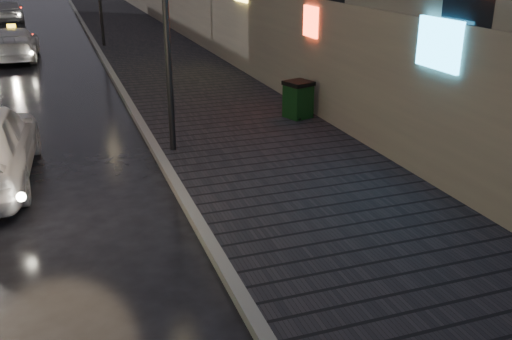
{
  "coord_description": "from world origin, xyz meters",
  "views": [
    {
      "loc": [
        -0.46,
        -6.17,
        4.38
      ],
      "look_at": [
        2.58,
        2.43,
        0.85
      ],
      "focal_mm": 40.0,
      "sensor_mm": 36.0,
      "label": 1
    }
  ],
  "objects": [
    {
      "name": "ground",
      "position": [
        0.0,
        0.0,
        0.0
      ],
      "size": [
        120.0,
        120.0,
        0.0
      ],
      "primitive_type": "plane",
      "color": "black",
      "rests_on": "ground"
    },
    {
      "name": "sidewalk",
      "position": [
        3.9,
        21.0,
        0.07
      ],
      "size": [
        4.6,
        58.0,
        0.15
      ],
      "primitive_type": "cube",
      "color": "black",
      "rests_on": "ground"
    },
    {
      "name": "curb",
      "position": [
        1.5,
        21.0,
        0.07
      ],
      "size": [
        0.2,
        58.0,
        0.15
      ],
      "primitive_type": "cube",
      "color": "slate",
      "rests_on": "ground"
    },
    {
      "name": "trash_bin",
      "position": [
        5.57,
        7.5,
        0.65
      ],
      "size": [
        0.81,
        0.81,
        0.99
      ],
      "rotation": [
        0.0,
        0.0,
        0.31
      ],
      "color": "black",
      "rests_on": "sidewalk"
    },
    {
      "name": "taxi_mid",
      "position": [
        -1.99,
        20.2,
        0.67
      ],
      "size": [
        2.0,
        4.69,
        1.35
      ],
      "primitive_type": "imported",
      "rotation": [
        0.0,
        0.0,
        3.12
      ],
      "color": "silver",
      "rests_on": "ground"
    },
    {
      "name": "car_far",
      "position": [
        -2.84,
        35.2,
        0.7
      ],
      "size": [
        1.93,
        4.21,
        1.4
      ],
      "primitive_type": "imported",
      "rotation": [
        0.0,
        0.0,
        3.21
      ],
      "color": "#AAAAB2",
      "rests_on": "ground"
    }
  ]
}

